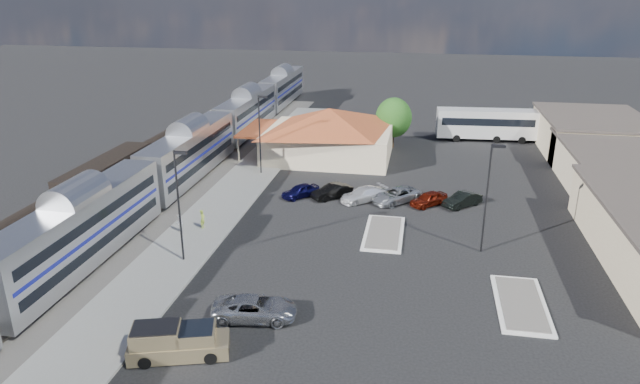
% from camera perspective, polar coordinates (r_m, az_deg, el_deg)
% --- Properties ---
extents(ground, '(280.00, 280.00, 0.00)m').
position_cam_1_polar(ground, '(48.41, 1.48, -4.83)').
color(ground, black).
rests_on(ground, ground).
extents(railbed, '(16.00, 100.00, 0.12)m').
position_cam_1_polar(railbed, '(61.81, -16.91, -0.00)').
color(railbed, '#4C4944').
rests_on(railbed, ground).
extents(platform, '(5.50, 92.00, 0.18)m').
position_cam_1_polar(platform, '(56.57, -9.65, -1.23)').
color(platform, gray).
rests_on(platform, ground).
extents(passenger_train, '(3.00, 104.00, 5.55)m').
position_cam_1_polar(passenger_train, '(63.85, -12.84, 3.67)').
color(passenger_train, silver).
rests_on(passenger_train, ground).
extents(freight_cars, '(2.80, 46.00, 4.00)m').
position_cam_1_polar(freight_cars, '(60.86, -20.51, 1.13)').
color(freight_cars, black).
rests_on(freight_cars, ground).
extents(station_depot, '(18.35, 12.24, 6.20)m').
position_cam_1_polar(station_depot, '(70.46, 0.87, 5.93)').
color(station_depot, '#C7B791').
rests_on(station_depot, ground).
extents(buildings_east, '(14.40, 51.40, 4.80)m').
position_cam_1_polar(buildings_east, '(64.11, 29.28, 1.04)').
color(buildings_east, '#C6B28C').
rests_on(buildings_east, ground).
extents(traffic_island_south, '(3.30, 7.50, 0.21)m').
position_cam_1_polar(traffic_island_south, '(49.80, 6.40, -4.08)').
color(traffic_island_south, silver).
rests_on(traffic_island_south, ground).
extents(traffic_island_north, '(3.30, 7.50, 0.21)m').
position_cam_1_polar(traffic_island_north, '(41.46, 19.45, -10.50)').
color(traffic_island_north, silver).
rests_on(traffic_island_north, ground).
extents(lamp_plat_s, '(1.08, 0.25, 9.00)m').
position_cam_1_polar(lamp_plat_s, '(43.97, -13.90, -0.55)').
color(lamp_plat_s, black).
rests_on(lamp_plat_s, ground).
extents(lamp_plat_n, '(1.08, 0.25, 9.00)m').
position_cam_1_polar(lamp_plat_n, '(63.74, -5.99, 6.34)').
color(lamp_plat_n, black).
rests_on(lamp_plat_n, ground).
extents(lamp_lot, '(1.08, 0.25, 9.00)m').
position_cam_1_polar(lamp_lot, '(46.25, 16.51, 0.24)').
color(lamp_lot, black).
rests_on(lamp_lot, ground).
extents(tree_depot, '(4.71, 4.71, 6.63)m').
position_cam_1_polar(tree_depot, '(75.28, 7.38, 7.39)').
color(tree_depot, '#382314').
rests_on(tree_depot, ground).
extents(pickup_truck, '(6.06, 3.63, 1.97)m').
position_cam_1_polar(pickup_truck, '(35.03, -13.91, -14.35)').
color(pickup_truck, tan).
rests_on(pickup_truck, ground).
extents(suv, '(5.81, 3.33, 1.53)m').
position_cam_1_polar(suv, '(37.68, -6.54, -11.47)').
color(suv, '#999BA1').
rests_on(suv, ground).
extents(coach_bus, '(13.50, 3.77, 4.28)m').
position_cam_1_polar(coach_bus, '(81.85, 16.30, 6.66)').
color(coach_bus, silver).
rests_on(coach_bus, ground).
extents(person_a, '(0.42, 0.62, 1.67)m').
position_cam_1_polar(person_a, '(51.05, -11.67, -2.65)').
color(person_a, '#BADB44').
rests_on(person_a, platform).
extents(person_b, '(0.80, 0.92, 1.60)m').
position_cam_1_polar(person_b, '(50.70, -13.89, -3.04)').
color(person_b, white).
rests_on(person_b, platform).
extents(parked_car_a, '(3.96, 3.96, 1.36)m').
position_cam_1_polar(parked_car_a, '(57.72, -1.96, 0.12)').
color(parked_car_a, '#0C0B3A').
rests_on(parked_car_a, ground).
extents(parked_car_b, '(4.23, 3.98, 1.42)m').
position_cam_1_polar(parked_car_b, '(57.43, 1.23, 0.06)').
color(parked_car_b, black).
rests_on(parked_car_b, ground).
extents(parked_car_c, '(5.02, 4.57, 1.41)m').
position_cam_1_polar(parked_car_c, '(56.76, 4.37, -0.25)').
color(parked_car_c, white).
rests_on(parked_car_c, ground).
extents(parked_car_d, '(5.40, 5.38, 1.45)m').
position_cam_1_polar(parked_car_d, '(56.83, 7.61, -0.33)').
color(parked_car_d, '#9A9EA3').
rests_on(parked_car_d, ground).
extents(parked_car_e, '(4.02, 3.95, 1.37)m').
position_cam_1_polar(parked_car_e, '(56.53, 10.83, -0.67)').
color(parked_car_e, maroon).
rests_on(parked_car_e, ground).
extents(parked_car_f, '(4.04, 3.97, 1.39)m').
position_cam_1_polar(parked_car_f, '(56.97, 14.04, -0.76)').
color(parked_car_f, black).
rests_on(parked_car_f, ground).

